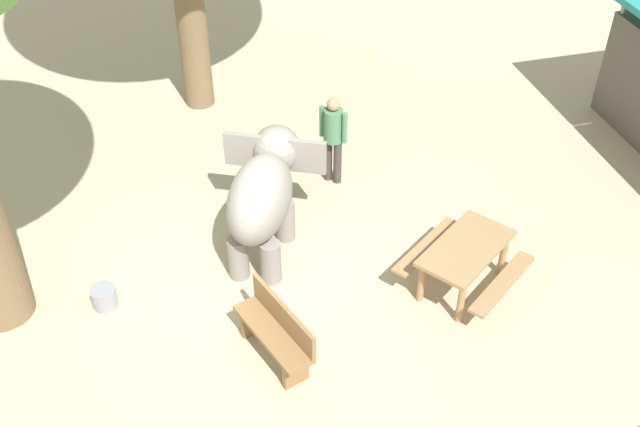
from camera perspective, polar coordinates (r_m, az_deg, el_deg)
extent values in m
plane|color=#BAA88C|center=(11.41, -5.38, -4.64)|extent=(60.00, 60.00, 0.00)
cylinder|color=gray|center=(11.88, -4.91, -0.22)|extent=(0.30, 0.30, 0.70)
cylinder|color=gray|center=(11.78, -2.62, -0.50)|extent=(0.30, 0.30, 0.70)
cylinder|color=gray|center=(11.19, -6.14, -3.30)|extent=(0.30, 0.30, 0.70)
cylinder|color=gray|center=(11.08, -3.71, -3.63)|extent=(0.30, 0.30, 0.70)
ellipsoid|color=gray|center=(10.99, -4.52, 1.16)|extent=(1.96, 1.56, 1.05)
sphere|color=gray|center=(11.75, -3.27, 4.86)|extent=(0.75, 0.75, 0.75)
cone|color=gray|center=(12.36, -2.86, 3.04)|extent=(0.23, 0.23, 1.18)
cube|color=gray|center=(11.78, -5.74, 4.79)|extent=(0.35, 0.59, 0.56)
cube|color=gray|center=(11.57, -1.01, 4.30)|extent=(0.35, 0.59, 0.56)
cylinder|color=#3F3833|center=(12.90, 1.32, 3.89)|extent=(0.14, 0.14, 0.82)
cylinder|color=#3F3833|center=(12.97, 0.61, 4.11)|extent=(0.14, 0.14, 0.82)
cylinder|color=#4C7F59|center=(12.55, 1.00, 6.61)|extent=(0.32, 0.32, 0.58)
sphere|color=tan|center=(12.34, 1.02, 8.17)|extent=(0.22, 0.22, 0.22)
cylinder|color=#4C7F59|center=(12.46, 1.85, 6.41)|extent=(0.09, 0.09, 0.55)
cylinder|color=#4C7F59|center=(12.62, 0.15, 6.92)|extent=(0.09, 0.09, 0.55)
cube|color=olive|center=(9.98, -3.54, -8.95)|extent=(1.45, 0.85, 0.06)
cube|color=olive|center=(9.87, -2.75, -7.65)|extent=(1.34, 0.53, 0.40)
cube|color=olive|center=(9.87, -1.84, -11.76)|extent=(0.20, 0.37, 0.42)
cube|color=olive|center=(10.47, -5.03, -8.05)|extent=(0.20, 0.37, 0.42)
cube|color=#9E7A51|center=(10.88, 10.89, -2.56)|extent=(1.53, 1.68, 0.06)
cylinder|color=#9E7A51|center=(11.64, 10.79, -1.79)|extent=(0.10, 0.10, 0.72)
cylinder|color=#9E7A51|center=(11.46, 13.53, -3.09)|extent=(0.10, 0.10, 0.72)
cylinder|color=#9E7A51|center=(10.85, 7.60, -5.06)|extent=(0.10, 0.10, 0.72)
cylinder|color=#9E7A51|center=(10.64, 10.50, -6.53)|extent=(0.10, 0.10, 0.72)
cube|color=#9E7A51|center=(11.29, 8.00, -2.44)|extent=(1.08, 1.35, 0.05)
cube|color=#9E7A51|center=(10.91, 13.50, -5.10)|extent=(1.08, 1.35, 0.05)
cylinder|color=gray|center=(15.52, 21.00, 11.13)|extent=(0.10, 0.10, 2.40)
cylinder|color=gray|center=(11.24, -15.85, -6.03)|extent=(0.36, 0.36, 0.32)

